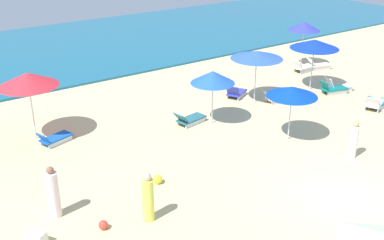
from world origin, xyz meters
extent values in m
plane|color=beige|center=(0.00, 0.00, 0.00)|extent=(60.00, 60.00, 0.00)
cube|color=#19607E|center=(0.00, 22.57, 0.06)|extent=(60.00, 14.86, 0.12)
cube|color=silver|center=(7.83, 4.01, 0.10)|extent=(1.03, 0.07, 0.21)
cube|color=silver|center=(7.81, 4.53, 0.10)|extent=(1.03, 0.07, 0.21)
cube|color=#24846B|center=(7.82, 4.27, 0.24)|extent=(1.16, 0.64, 0.06)
cube|color=#24846B|center=(7.30, 4.26, 0.44)|extent=(0.35, 0.58, 0.43)
cube|color=silver|center=(7.61, 4.08, 0.12)|extent=(1.11, 0.52, 0.23)
cube|color=silver|center=(7.38, 4.60, 0.12)|extent=(1.11, 0.52, 0.23)
cube|color=silver|center=(7.49, 4.34, 0.26)|extent=(1.48, 1.15, 0.06)
cube|color=silver|center=(6.93, 4.09, 0.51)|extent=(0.55, 0.71, 0.51)
cylinder|color=silver|center=(0.13, 7.34, 0.93)|extent=(0.05, 0.05, 1.86)
cone|color=blue|center=(0.13, 7.34, 2.13)|extent=(1.91, 1.91, 0.54)
cube|color=silver|center=(-0.60, 7.56, 0.10)|extent=(1.19, 0.26, 0.19)
cube|color=silver|center=(-0.70, 8.07, 0.10)|extent=(1.19, 0.26, 0.19)
cube|color=#29636E|center=(-0.65, 7.82, 0.22)|extent=(1.43, 0.84, 0.06)
cube|color=#29636E|center=(-1.26, 7.70, 0.44)|extent=(0.52, 0.64, 0.47)
cylinder|color=silver|center=(6.93, 7.85, 1.10)|extent=(0.05, 0.05, 2.20)
cone|color=#1033BC|center=(6.93, 7.85, 2.43)|extent=(2.47, 2.47, 0.45)
cube|color=silver|center=(7.94, 6.59, 0.11)|extent=(1.16, 0.42, 0.22)
cube|color=silver|center=(8.10, 7.07, 0.11)|extent=(1.16, 0.42, 0.22)
cube|color=silver|center=(8.02, 6.83, 0.25)|extent=(1.46, 0.98, 0.06)
cube|color=silver|center=(7.43, 7.02, 0.51)|extent=(0.45, 0.63, 0.54)
cube|color=silver|center=(7.40, 6.44, 0.12)|extent=(1.17, 0.33, 0.24)
cube|color=silver|center=(7.54, 6.97, 0.12)|extent=(1.17, 0.33, 0.24)
cube|color=#10716B|center=(7.47, 6.71, 0.27)|extent=(1.44, 0.94, 0.06)
cube|color=#10716B|center=(6.88, 6.86, 0.50)|extent=(0.46, 0.67, 0.49)
cylinder|color=silver|center=(1.72, 4.25, 0.95)|extent=(0.05, 0.05, 1.90)
cone|color=#0A3CC4|center=(1.72, 4.25, 2.09)|extent=(2.04, 2.04, 0.39)
cylinder|color=silver|center=(-6.75, 10.22, 1.14)|extent=(0.05, 0.05, 2.28)
cone|color=red|center=(-6.75, 10.22, 2.56)|extent=(2.36, 2.36, 0.55)
cube|color=silver|center=(-6.14, 9.10, 0.10)|extent=(1.11, 0.37, 0.20)
cube|color=silver|center=(-6.28, 9.59, 0.10)|extent=(1.11, 0.37, 0.20)
cube|color=blue|center=(-6.21, 9.35, 0.23)|extent=(1.39, 0.94, 0.06)
cube|color=blue|center=(-6.77, 9.18, 0.42)|extent=(0.44, 0.63, 0.42)
cylinder|color=silver|center=(9.42, 10.88, 1.10)|extent=(0.05, 0.05, 2.20)
cone|color=#323BCF|center=(9.42, 10.88, 2.45)|extent=(1.85, 1.85, 0.51)
cube|color=silver|center=(9.92, 9.67, 0.11)|extent=(1.11, 0.35, 0.23)
cube|color=silver|center=(10.06, 10.13, 0.11)|extent=(1.11, 0.35, 0.23)
cube|color=#EDE9C6|center=(9.99, 9.90, 0.26)|extent=(1.37, 0.89, 0.06)
cube|color=#EDE9C6|center=(9.43, 10.06, 0.48)|extent=(0.55, 0.63, 0.48)
cube|color=silver|center=(8.90, 9.84, 0.13)|extent=(1.17, 0.07, 0.25)
cube|color=silver|center=(8.89, 10.37, 0.13)|extent=(1.17, 0.07, 0.25)
cube|color=silver|center=(8.90, 10.11, 0.28)|extent=(1.31, 0.66, 0.06)
cube|color=silver|center=(8.30, 10.09, 0.50)|extent=(0.28, 0.60, 0.45)
cylinder|color=silver|center=(3.29, 8.11, 1.11)|extent=(0.05, 0.05, 2.22)
cone|color=blue|center=(3.29, 8.11, 2.41)|extent=(2.48, 2.48, 0.37)
cube|color=silver|center=(3.22, 8.96, 0.10)|extent=(0.97, 0.53, 0.19)
cube|color=silver|center=(2.95, 9.46, 0.10)|extent=(0.97, 0.53, 0.19)
cube|color=#363EA6|center=(3.08, 9.21, 0.22)|extent=(1.36, 1.14, 0.06)
cube|color=#363EA6|center=(2.60, 8.96, 0.48)|extent=(0.58, 0.71, 0.54)
cube|color=silver|center=(4.22, 7.25, 0.10)|extent=(1.03, 0.21, 0.21)
cube|color=silver|center=(4.30, 7.76, 0.10)|extent=(1.03, 0.21, 0.21)
cube|color=beige|center=(4.26, 7.51, 0.24)|extent=(1.24, 0.78, 0.06)
cube|color=beige|center=(3.74, 7.59, 0.42)|extent=(0.41, 0.62, 0.41)
cylinder|color=#E9F15D|center=(-5.74, 2.69, 0.69)|extent=(0.42, 0.42, 1.38)
sphere|color=beige|center=(-5.74, 2.69, 1.49)|extent=(0.25, 0.25, 0.25)
cylinder|color=white|center=(-7.99, 4.49, 0.75)|extent=(0.50, 0.50, 1.50)
sphere|color=#895F46|center=(-7.99, 4.49, 1.60)|extent=(0.23, 0.23, 0.23)
cylinder|color=white|center=(2.59, 1.79, 0.64)|extent=(0.38, 0.38, 1.28)
sphere|color=tan|center=(2.59, 1.79, 1.39)|extent=(0.24, 0.24, 0.24)
sphere|color=#E23F33|center=(-7.08, 3.05, 0.14)|extent=(0.28, 0.28, 0.28)
sphere|color=yellow|center=(-4.44, 4.33, 0.16)|extent=(0.32, 0.32, 0.32)
cube|color=white|center=(-8.91, 3.50, 0.20)|extent=(0.57, 0.66, 0.39)
camera|label=1|loc=(-11.45, -7.90, 8.63)|focal=44.41mm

